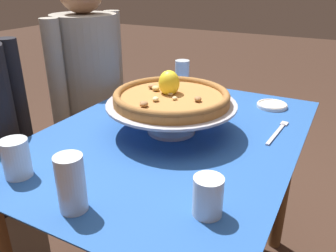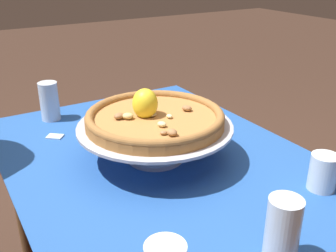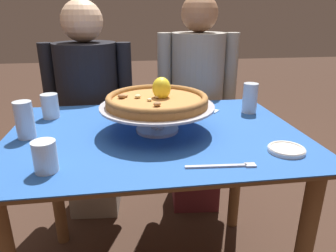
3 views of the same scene
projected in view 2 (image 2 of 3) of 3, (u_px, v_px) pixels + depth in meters
name	position (u px, v px, depth m)	size (l,w,h in m)	color
dining_table	(160.00, 194.00, 1.18)	(1.12, 0.82, 0.74)	brown
pizza_stand	(155.00, 132.00, 1.10)	(0.44, 0.44, 0.11)	#B7B7C1
pizza	(154.00, 117.00, 1.09)	(0.39, 0.39, 0.10)	#AD753D
water_glass_side_left	(282.00, 235.00, 0.73)	(0.07, 0.07, 0.14)	silver
water_glass_back_right	(50.00, 103.00, 1.38)	(0.07, 0.07, 0.14)	silver
water_glass_front_left	(323.00, 174.00, 0.97)	(0.07, 0.07, 0.09)	silver
side_plate	(161.00, 99.00, 1.57)	(0.12, 0.12, 0.02)	white
dinner_fork	(212.00, 116.00, 1.42)	(0.22, 0.03, 0.01)	#B7B7C1
sugar_packet	(55.00, 137.00, 1.26)	(0.05, 0.04, 0.01)	silver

